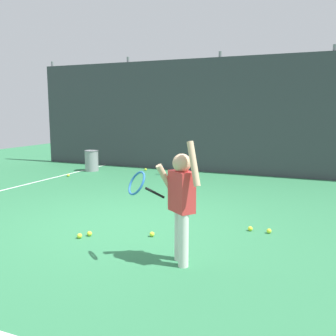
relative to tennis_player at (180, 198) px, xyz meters
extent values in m
plane|color=#2D7247|center=(-1.28, 1.08, -0.73)|extent=(20.00, 20.00, 0.00)
cube|color=white|center=(-4.76, 2.08, -0.72)|extent=(0.05, 9.00, 0.00)
cube|color=#383D42|center=(-1.28, 5.97, 0.76)|extent=(11.02, 0.08, 2.97)
cylinder|color=slate|center=(-6.64, 6.03, 0.83)|extent=(0.09, 0.09, 3.12)
cylinder|color=slate|center=(-3.96, 6.03, 0.83)|extent=(0.09, 0.09, 3.12)
cylinder|color=slate|center=(-1.28, 6.03, 0.83)|extent=(0.09, 0.09, 3.12)
cylinder|color=slate|center=(1.40, 6.03, 0.83)|extent=(0.09, 0.09, 3.12)
cylinder|color=silver|center=(-0.03, 0.09, -0.44)|extent=(0.11, 0.11, 0.58)
cylinder|color=silver|center=(0.07, -0.07, -0.44)|extent=(0.11, 0.11, 0.58)
cube|color=red|center=(0.02, 0.01, 0.07)|extent=(0.34, 0.32, 0.44)
sphere|color=tan|center=(0.02, 0.01, 0.38)|extent=(0.20, 0.20, 0.20)
cylinder|color=tan|center=(0.19, -0.09, 0.39)|extent=(0.21, 0.18, 0.46)
cylinder|color=tan|center=(-0.17, 0.08, 0.14)|extent=(0.23, 0.27, 0.43)
cylinder|color=black|center=(-0.30, 0.03, 0.03)|extent=(0.17, 0.21, 0.15)
torus|color=#2666B2|center=(-0.44, -0.15, 0.16)|extent=(0.32, 0.30, 0.26)
cylinder|color=gray|center=(-4.50, 4.87, -0.45)|extent=(0.36, 0.36, 0.55)
torus|color=#595B60|center=(-4.50, 4.87, -0.18)|extent=(0.38, 0.38, 0.02)
cylinder|color=#268CD8|center=(-2.49, 5.05, -0.62)|extent=(0.07, 0.07, 0.22)
sphere|color=#CCE033|center=(-1.42, 0.35, -0.69)|extent=(0.07, 0.07, 0.07)
sphere|color=#CCE033|center=(-3.16, 5.48, -0.69)|extent=(0.07, 0.07, 0.07)
sphere|color=#CCE033|center=(-4.52, 3.89, -0.69)|extent=(0.07, 0.07, 0.07)
sphere|color=#CCE033|center=(-1.64, 4.76, -0.69)|extent=(0.07, 0.07, 0.07)
sphere|color=#CCE033|center=(-1.49, 0.23, -0.69)|extent=(0.07, 0.07, 0.07)
sphere|color=#CCE033|center=(0.75, 1.41, -0.69)|extent=(0.07, 0.07, 0.07)
sphere|color=#CCE033|center=(0.49, 1.41, -0.69)|extent=(0.07, 0.07, 0.07)
sphere|color=#CCE033|center=(-0.65, 0.66, -0.69)|extent=(0.07, 0.07, 0.07)
camera|label=1|loc=(1.44, -3.66, 0.94)|focal=40.51mm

